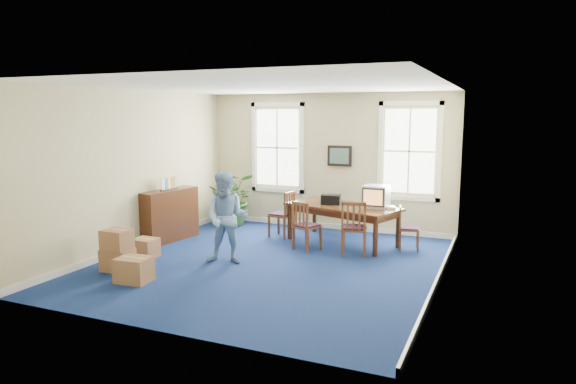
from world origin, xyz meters
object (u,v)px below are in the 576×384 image
at_px(cardboard_boxes, 130,249).
at_px(potted_plant, 234,199).
at_px(crt_tv, 376,196).
at_px(conference_table, 342,224).
at_px(chair_near_left, 307,225).
at_px(credenza, 169,215).
at_px(man, 227,218).

bearing_deg(cardboard_boxes, potted_plant, 91.86).
relative_size(crt_tv, cardboard_boxes, 0.40).
xyz_separation_m(potted_plant, cardboard_boxes, (0.13, -3.99, -0.27)).
bearing_deg(conference_table, chair_near_left, -102.87).
distance_m(credenza, potted_plant, 1.99).
relative_size(credenza, potted_plant, 1.10).
bearing_deg(conference_table, man, -105.43).
xyz_separation_m(crt_tv, credenza, (-4.21, -1.30, -0.48)).
distance_m(man, potted_plant, 3.29).
distance_m(man, cardboard_boxes, 1.77).
relative_size(man, potted_plant, 1.29).
relative_size(conference_table, chair_near_left, 2.39).
bearing_deg(man, chair_near_left, 39.80).
bearing_deg(potted_plant, cardboard_boxes, -88.14).
xyz_separation_m(conference_table, man, (-1.50, -2.26, 0.44)).
height_order(crt_tv, potted_plant, potted_plant).
bearing_deg(chair_near_left, conference_table, -99.44).
xyz_separation_m(man, cardboard_boxes, (-1.35, -1.06, -0.46)).
bearing_deg(credenza, crt_tv, 25.06).
distance_m(conference_table, credenza, 3.72).
bearing_deg(man, credenza, 137.88).
bearing_deg(chair_near_left, man, 76.62).
bearing_deg(potted_plant, man, -63.23).
height_order(man, potted_plant, man).
bearing_deg(cardboard_boxes, conference_table, 49.36).
bearing_deg(conference_table, crt_tv, 22.49).
height_order(chair_near_left, potted_plant, potted_plant).
bearing_deg(credenza, chair_near_left, 16.06).
distance_m(crt_tv, cardboard_boxes, 4.94).
distance_m(chair_near_left, credenza, 3.05).
bearing_deg(cardboard_boxes, man, 38.08).
xyz_separation_m(crt_tv, potted_plant, (-3.68, 0.62, -0.38)).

